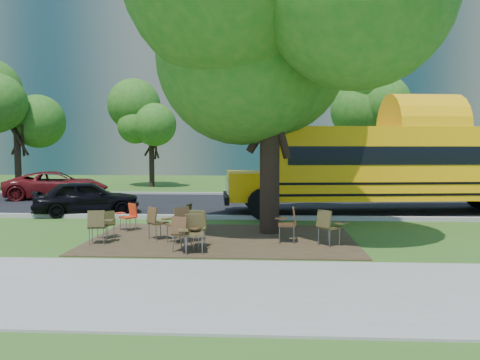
# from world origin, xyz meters

# --- Properties ---
(ground) EXTENTS (160.00, 160.00, 0.00)m
(ground) POSITION_xyz_m (0.00, 0.00, 0.00)
(ground) COLOR #33591C
(ground) RESTS_ON ground
(sidewalk) EXTENTS (60.00, 4.00, 0.04)m
(sidewalk) POSITION_xyz_m (0.00, -5.00, 0.02)
(sidewalk) COLOR gray
(sidewalk) RESTS_ON ground
(dirt_patch) EXTENTS (7.00, 4.50, 0.03)m
(dirt_patch) POSITION_xyz_m (1.00, -0.50, 0.01)
(dirt_patch) COLOR #382819
(dirt_patch) RESTS_ON ground
(asphalt_road) EXTENTS (80.00, 8.00, 0.04)m
(asphalt_road) POSITION_xyz_m (0.00, 7.00, 0.02)
(asphalt_road) COLOR black
(asphalt_road) RESTS_ON ground
(kerb_near) EXTENTS (80.00, 0.25, 0.14)m
(kerb_near) POSITION_xyz_m (0.00, 3.00, 0.07)
(kerb_near) COLOR gray
(kerb_near) RESTS_ON ground
(kerb_far) EXTENTS (80.00, 0.25, 0.14)m
(kerb_far) POSITION_xyz_m (0.00, 11.10, 0.07)
(kerb_far) COLOR gray
(kerb_far) RESTS_ON ground
(building_main) EXTENTS (38.00, 16.00, 22.00)m
(building_main) POSITION_xyz_m (-8.00, 36.00, 11.00)
(building_main) COLOR slate
(building_main) RESTS_ON ground
(building_right) EXTENTS (30.00, 16.00, 25.00)m
(building_right) POSITION_xyz_m (24.00, 38.00, 12.50)
(building_right) COLOR slate
(building_right) RESTS_ON ground
(bg_tree_0) EXTENTS (5.20, 5.20, 7.18)m
(bg_tree_0) POSITION_xyz_m (-12.00, 13.00, 4.57)
(bg_tree_0) COLOR black
(bg_tree_0) RESTS_ON ground
(bg_tree_2) EXTENTS (4.80, 4.80, 6.62)m
(bg_tree_2) POSITION_xyz_m (-5.00, 16.00, 4.21)
(bg_tree_2) COLOR black
(bg_tree_2) RESTS_ON ground
(bg_tree_3) EXTENTS (5.60, 5.60, 7.84)m
(bg_tree_3) POSITION_xyz_m (8.00, 14.00, 5.03)
(bg_tree_3) COLOR black
(bg_tree_3) RESTS_ON ground
(main_tree) EXTENTS (7.20, 7.20, 8.89)m
(main_tree) POSITION_xyz_m (2.27, 0.39, 5.27)
(main_tree) COLOR black
(main_tree) RESTS_ON ground
(school_bus) EXTENTS (13.33, 4.28, 3.20)m
(school_bus) POSITION_xyz_m (7.84, 4.98, 1.85)
(school_bus) COLOR #FFB108
(school_bus) RESTS_ON ground
(chair_0) EXTENTS (0.61, 0.62, 0.90)m
(chair_0) POSITION_xyz_m (-2.07, -1.43, 0.56)
(chair_0) COLOR #443B1D
(chair_0) RESTS_ON ground
(chair_1) EXTENTS (0.78, 0.61, 0.90)m
(chair_1) POSITION_xyz_m (-0.72, -0.77, 0.56)
(chair_1) COLOR #4E371C
(chair_1) RESTS_ON ground
(chair_2) EXTENTS (0.66, 0.84, 0.97)m
(chair_2) POSITION_xyz_m (-0.03, -1.20, 0.60)
(chair_2) COLOR #483119
(chair_2) RESTS_ON ground
(chair_3) EXTENTS (0.72, 0.56, 0.94)m
(chair_3) POSITION_xyz_m (0.44, -1.74, 0.58)
(chair_3) COLOR brown
(chair_3) RESTS_ON ground
(chair_4) EXTENTS (0.71, 0.56, 0.88)m
(chair_4) POSITION_xyz_m (0.24, -2.24, 0.54)
(chair_4) COLOR #4F341C
(chair_4) RESTS_ON ground
(chair_5) EXTENTS (0.62, 0.62, 0.92)m
(chair_5) POSITION_xyz_m (0.48, -2.26, 0.57)
(chair_5) COLOR #4C4021
(chair_5) RESTS_ON ground
(chair_6) EXTENTS (0.55, 0.63, 0.94)m
(chair_6) POSITION_xyz_m (2.76, -0.92, 0.58)
(chair_6) COLOR #3E2716
(chair_6) RESTS_ON ground
(chair_7) EXTENTS (0.80, 0.63, 0.94)m
(chair_7) POSITION_xyz_m (3.72, -1.34, 0.58)
(chair_7) COLOR #443D1D
(chair_7) RESTS_ON ground
(chair_8) EXTENTS (0.53, 0.67, 0.79)m
(chair_8) POSITION_xyz_m (-2.08, -0.72, 0.49)
(chair_8) COLOR #47441F
(chair_8) RESTS_ON ground
(chair_9) EXTENTS (0.70, 0.56, 0.82)m
(chair_9) POSITION_xyz_m (-1.87, 0.55, 0.51)
(chair_9) COLOR red
(chair_9) RESTS_ON ground
(chair_10) EXTENTS (0.48, 0.61, 0.82)m
(chair_10) POSITION_xyz_m (0.02, 0.51, 0.51)
(chair_10) COLOR #423F1C
(chair_10) RESTS_ON ground
(chair_11) EXTENTS (0.51, 0.49, 0.77)m
(chair_11) POSITION_xyz_m (0.22, -0.99, 0.47)
(chair_11) COLOR brown
(chair_11) RESTS_ON ground
(black_car) EXTENTS (4.03, 2.76, 1.27)m
(black_car) POSITION_xyz_m (-4.40, 3.80, 0.64)
(black_car) COLOR black
(black_car) RESTS_ON ground
(bg_car_red) EXTENTS (5.22, 3.71, 1.32)m
(bg_car_red) POSITION_xyz_m (-7.91, 9.02, 0.66)
(bg_car_red) COLOR #5A0F11
(bg_car_red) RESTS_ON ground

